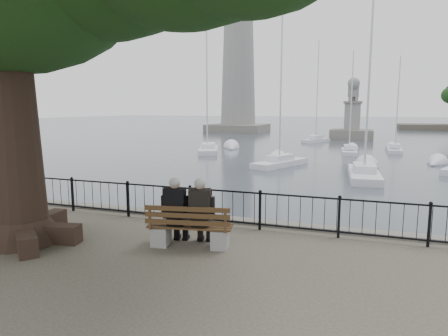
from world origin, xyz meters
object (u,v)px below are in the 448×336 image
at_px(person_right, 202,215).
at_px(lighthouse, 238,60).
at_px(bench, 190,232).
at_px(person_left, 177,214).
at_px(lion_monument, 352,124).

distance_m(person_right, lighthouse, 64.69).
bearing_deg(bench, person_left, 171.68).
relative_size(lighthouse, lion_monument, 3.61).
relative_size(bench, person_left, 1.24).
bearing_deg(bench, person_right, 33.93).
height_order(person_left, person_right, same).
bearing_deg(person_left, lighthouse, 105.90).
height_order(person_right, lighthouse, lighthouse).
height_order(bench, person_left, person_left).
distance_m(person_left, person_right, 0.59).
bearing_deg(lighthouse, person_right, -73.58).
distance_m(bench, lighthouse, 64.84).
distance_m(person_left, lion_monument, 49.27).
bearing_deg(person_right, lion_monument, 87.70).
bearing_deg(lighthouse, lion_monument, -31.09).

